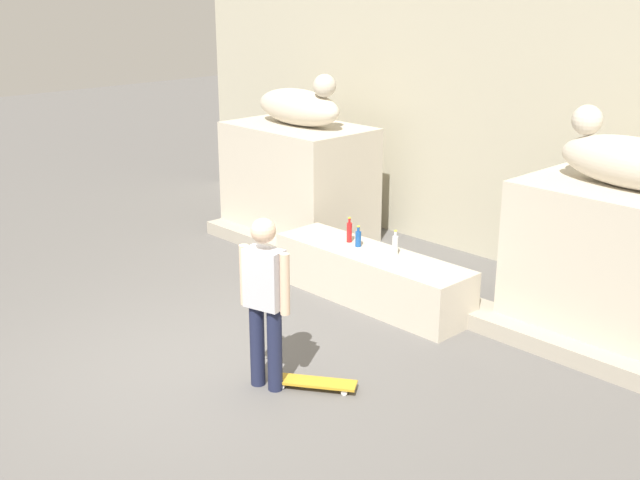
% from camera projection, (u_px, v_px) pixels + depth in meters
% --- Properties ---
extents(ground_plane, '(40.00, 40.00, 0.00)m').
position_uv_depth(ground_plane, '(199.00, 367.00, 7.96)').
color(ground_plane, '#605E5B').
extents(facade_wall, '(11.97, 0.60, 5.85)m').
position_uv_depth(facade_wall, '(510.00, 40.00, 10.39)').
color(facade_wall, '#B9B29A').
rests_on(facade_wall, ground_plane).
extents(pedestal_left, '(2.08, 1.36, 1.67)m').
position_uv_depth(pedestal_left, '(299.00, 181.00, 11.79)').
color(pedestal_left, beige).
rests_on(pedestal_left, ground_plane).
extents(pedestal_right, '(2.08, 1.36, 1.67)m').
position_uv_depth(pedestal_right, '(618.00, 265.00, 8.37)').
color(pedestal_right, beige).
rests_on(pedestal_right, ground_plane).
extents(statue_reclining_left, '(1.61, 0.58, 0.78)m').
position_uv_depth(statue_reclining_left, '(300.00, 106.00, 11.41)').
color(statue_reclining_left, beige).
rests_on(statue_reclining_left, pedestal_left).
extents(statue_reclining_right, '(1.64, 0.71, 0.78)m').
position_uv_depth(statue_reclining_right, '(628.00, 160.00, 8.04)').
color(statue_reclining_right, beige).
rests_on(statue_reclining_right, pedestal_right).
extents(ledge_block, '(2.62, 0.72, 0.62)m').
position_uv_depth(ledge_block, '(371.00, 276.00, 9.52)').
color(ledge_block, beige).
rests_on(ledge_block, ground_plane).
extents(skater, '(0.53, 0.28, 1.67)m').
position_uv_depth(skater, '(265.00, 297.00, 7.31)').
color(skater, '#1E233F').
rests_on(skater, ground_plane).
extents(skateboard, '(0.77, 0.62, 0.08)m').
position_uv_depth(skateboard, '(314.00, 382.00, 7.54)').
color(skateboard, gold).
rests_on(skateboard, ground_plane).
extents(bottle_clear, '(0.07, 0.07, 0.30)m').
position_uv_depth(bottle_clear, '(395.00, 245.00, 9.29)').
color(bottle_clear, silver).
rests_on(bottle_clear, ledge_block).
extents(bottle_red, '(0.07, 0.07, 0.31)m').
position_uv_depth(bottle_red, '(349.00, 232.00, 9.74)').
color(bottle_red, red).
rests_on(bottle_red, ledge_block).
extents(bottle_blue, '(0.07, 0.07, 0.26)m').
position_uv_depth(bottle_blue, '(358.00, 238.00, 9.58)').
color(bottle_blue, '#194C99').
rests_on(bottle_blue, ledge_block).
extents(stair_step, '(7.06, 0.50, 0.18)m').
position_uv_depth(stair_step, '(393.00, 285.00, 9.85)').
color(stair_step, '#A9A08F').
rests_on(stair_step, ground_plane).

